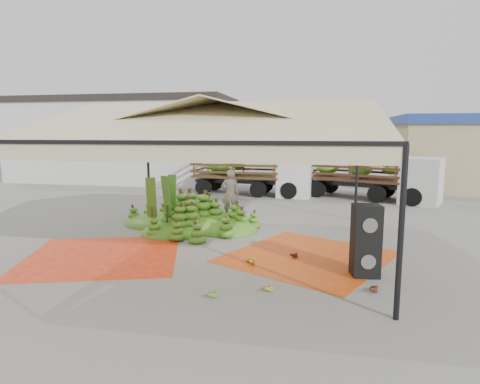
% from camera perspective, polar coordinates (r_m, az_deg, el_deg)
% --- Properties ---
extents(ground, '(90.00, 90.00, 0.00)m').
position_cam_1_polar(ground, '(11.63, -2.40, -7.39)').
color(ground, slate).
rests_on(ground, ground).
extents(canopy_tent, '(8.10, 8.10, 4.00)m').
position_cam_1_polar(canopy_tent, '(11.19, -2.50, 9.08)').
color(canopy_tent, black).
rests_on(canopy_tent, ground).
extents(building_white, '(14.30, 6.30, 5.40)m').
position_cam_1_polar(building_white, '(27.90, -16.00, 7.20)').
color(building_white, silver).
rests_on(building_white, ground).
extents(building_tan, '(6.30, 5.30, 4.10)m').
position_cam_1_polar(building_tan, '(25.03, 28.28, 4.94)').
color(building_tan, tan).
rests_on(building_tan, ground).
extents(tarp_left, '(4.71, 4.59, 0.01)m').
position_cam_1_polar(tarp_left, '(11.14, -18.97, -8.56)').
color(tarp_left, '#EC5116').
rests_on(tarp_left, ground).
extents(tarp_right, '(4.95, 5.03, 0.01)m').
position_cam_1_polar(tarp_right, '(10.62, 9.66, -9.04)').
color(tarp_right, '#E65115').
rests_on(tarp_right, ground).
extents(banana_heap, '(6.22, 5.78, 1.07)m').
position_cam_1_polar(banana_heap, '(13.54, -6.93, -2.86)').
color(banana_heap, '#337017').
rests_on(banana_heap, ground).
extents(hand_yellow_a, '(0.61, 0.56, 0.22)m').
position_cam_1_polar(hand_yellow_a, '(9.89, 1.04, -9.59)').
color(hand_yellow_a, '#ADAC22').
rests_on(hand_yellow_a, ground).
extents(hand_yellow_b, '(0.43, 0.35, 0.19)m').
position_cam_1_polar(hand_yellow_b, '(8.35, 3.66, -13.25)').
color(hand_yellow_b, '#AC9D22').
rests_on(hand_yellow_b, ground).
extents(hand_red_a, '(0.49, 0.45, 0.18)m').
position_cam_1_polar(hand_red_a, '(10.53, 7.37, -8.65)').
color(hand_red_a, '#591B14').
rests_on(hand_red_a, ground).
extents(hand_red_b, '(0.46, 0.39, 0.19)m').
position_cam_1_polar(hand_red_b, '(8.70, 17.93, -12.72)').
color(hand_red_b, '#582414').
rests_on(hand_red_b, ground).
extents(hand_green, '(0.40, 0.33, 0.18)m').
position_cam_1_polar(hand_green, '(8.07, -4.32, -14.07)').
color(hand_green, '#42801A').
rests_on(hand_green, ground).
extents(hanging_bunches, '(1.74, 0.24, 0.20)m').
position_cam_1_polar(hanging_bunches, '(10.18, 10.38, 5.18)').
color(hanging_bunches, '#3D7117').
rests_on(hanging_bunches, ground).
extents(speaker_stack, '(0.66, 0.60, 1.62)m').
position_cam_1_polar(speaker_stack, '(9.36, 17.45, -6.61)').
color(speaker_stack, black).
rests_on(speaker_stack, ground).
extents(banana_leaves, '(0.96, 1.36, 3.70)m').
position_cam_1_polar(banana_leaves, '(13.18, -10.46, -5.63)').
color(banana_leaves, '#3A771F').
rests_on(banana_leaves, ground).
extents(vendor, '(0.76, 0.60, 1.83)m').
position_cam_1_polar(vendor, '(14.91, -1.39, -0.26)').
color(vendor, gray).
rests_on(vendor, ground).
extents(truck_left, '(6.15, 2.51, 2.06)m').
position_cam_1_polar(truck_left, '(20.57, 2.49, 3.14)').
color(truck_left, '#52391B').
rests_on(truck_left, ground).
extents(truck_right, '(6.34, 4.18, 2.06)m').
position_cam_1_polar(truck_right, '(20.08, 18.94, 2.56)').
color(truck_right, '#482918').
rests_on(truck_right, ground).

